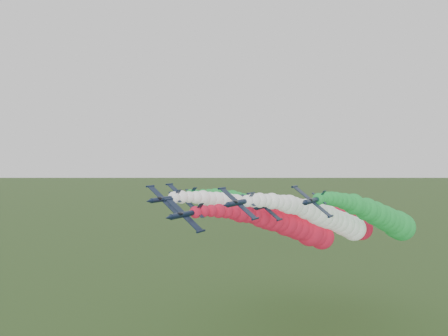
{
  "coord_description": "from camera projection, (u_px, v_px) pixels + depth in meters",
  "views": [
    {
      "loc": [
        58.51,
        -87.86,
        55.55
      ],
      "look_at": [
        4.09,
        2.61,
        52.04
      ],
      "focal_mm": 35.0,
      "sensor_mm": 36.0,
      "label": 1
    }
  ],
  "objects": [
    {
      "name": "jet_inner_left",
      "position": [
        266.0,
        214.0,
        144.56
      ],
      "size": [
        17.91,
        74.3,
        22.0
      ],
      "rotation": [
        0.0,
        0.63,
        0.0
      ],
      "color": "#111C33",
      "rests_on": "ground"
    },
    {
      "name": "jet_outer_left",
      "position": [
        271.0,
        211.0,
        158.35
      ],
      "size": [
        17.61,
        74.0,
        21.7
      ],
      "rotation": [
        0.0,
        0.63,
        0.0
      ],
      "color": "#111C33",
      "rests_on": "ground"
    },
    {
      "name": "jet_inner_right",
      "position": [
        327.0,
        218.0,
        133.51
      ],
      "size": [
        17.62,
        74.01,
        21.71
      ],
      "rotation": [
        0.0,
        0.63,
        0.0
      ],
      "color": "#111C33",
      "rests_on": "ground"
    },
    {
      "name": "jet_lead",
      "position": [
        292.0,
        227.0,
        130.67
      ],
      "size": [
        17.66,
        74.05,
        21.75
      ],
      "rotation": [
        0.0,
        0.63,
        0.0
      ],
      "color": "#111C33",
      "rests_on": "ground"
    },
    {
      "name": "jet_trail",
      "position": [
        341.0,
        220.0,
        150.43
      ],
      "size": [
        17.89,
        74.28,
        21.98
      ],
      "rotation": [
        0.0,
        0.63,
        0.0
      ],
      "color": "#111C33",
      "rests_on": "ground"
    },
    {
      "name": "jet_outer_right",
      "position": [
        382.0,
        217.0,
        136.87
      ],
      "size": [
        18.23,
        74.62,
        22.32
      ],
      "rotation": [
        0.0,
        0.63,
        0.0
      ],
      "color": "#111C33",
      "rests_on": "ground"
    }
  ]
}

